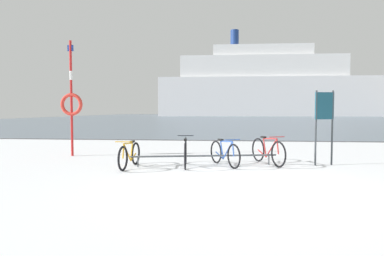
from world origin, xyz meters
TOP-DOWN VIEW (x-y plane):
  - ground at (0.00, 53.90)m, footprint 80.00×132.00m
  - bike_rack at (-0.88, 2.25)m, footprint 3.98×0.83m
  - bicycle_0 at (-2.85, 1.76)m, footprint 0.46×1.63m
  - bicycle_1 at (-1.39, 2.12)m, footprint 0.46×1.68m
  - bicycle_2 at (-0.33, 2.32)m, footprint 0.85×1.47m
  - bicycle_3 at (0.89, 2.73)m, footprint 0.79×1.65m
  - info_sign at (2.42, 2.70)m, footprint 0.54×0.18m
  - rescue_post at (-5.44, 3.85)m, footprint 0.76×0.12m
  - ferry_ship at (9.96, 83.09)m, footprint 55.88×13.01m

SIDE VIEW (x-z plane):
  - ground at x=0.00m, z-range -0.08..0.00m
  - bike_rack at x=-0.88m, z-range 0.12..0.42m
  - bicycle_0 at x=-2.85m, z-range -0.04..0.71m
  - bicycle_2 at x=-0.33m, z-range -0.04..0.74m
  - bicycle_1 at x=-1.39m, z-range -0.04..0.78m
  - bicycle_3 at x=0.89m, z-range -0.04..0.79m
  - info_sign at x=2.42m, z-range 0.38..2.46m
  - rescue_post at x=-5.44m, z-range -0.10..3.75m
  - ferry_ship at x=9.96m, z-range -3.74..18.96m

